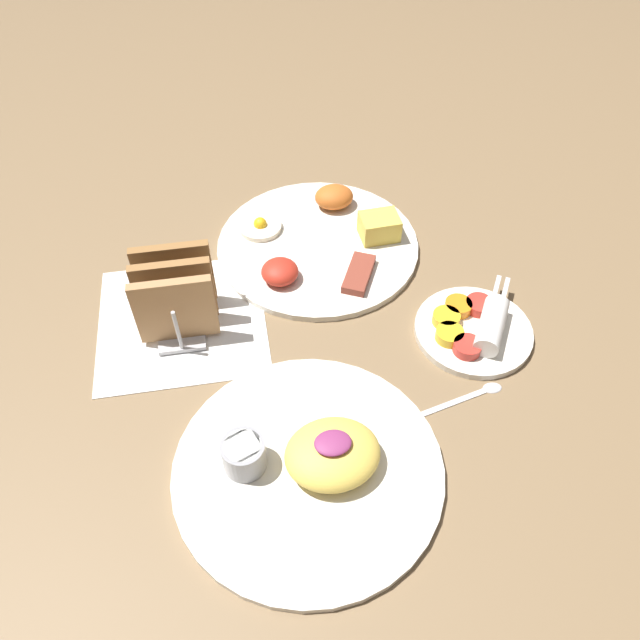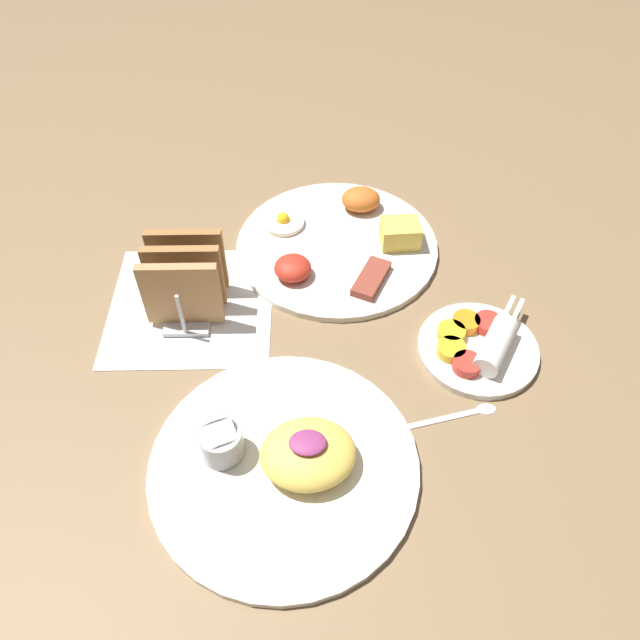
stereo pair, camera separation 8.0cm
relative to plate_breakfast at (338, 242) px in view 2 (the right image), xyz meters
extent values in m
plane|color=brown|center=(-0.04, -0.20, -0.01)|extent=(3.00, 3.00, 0.00)
cube|color=white|center=(-0.21, -0.12, -0.01)|extent=(0.22, 0.22, 0.00)
cylinder|color=silver|center=(0.00, 0.00, -0.01)|extent=(0.30, 0.30, 0.01)
cube|color=#E5C64C|center=(0.09, 0.00, 0.02)|extent=(0.06, 0.05, 0.04)
ellipsoid|color=#C66023|center=(0.04, 0.08, 0.02)|extent=(0.06, 0.05, 0.03)
cylinder|color=#F4EACC|center=(-0.08, 0.04, 0.00)|extent=(0.06, 0.06, 0.01)
sphere|color=yellow|center=(-0.08, 0.04, 0.01)|extent=(0.02, 0.02, 0.02)
ellipsoid|color=red|center=(-0.07, -0.07, 0.01)|extent=(0.05, 0.05, 0.03)
cube|color=brown|center=(0.04, -0.08, 0.01)|extent=(0.06, 0.08, 0.01)
cylinder|color=silver|center=(0.17, -0.20, -0.01)|extent=(0.15, 0.15, 0.01)
cylinder|color=red|center=(0.19, -0.17, 0.01)|extent=(0.04, 0.04, 0.01)
cylinder|color=orange|center=(0.16, -0.17, 0.01)|extent=(0.04, 0.04, 0.01)
cylinder|color=gold|center=(0.14, -0.18, 0.01)|extent=(0.04, 0.04, 0.01)
cylinder|color=gold|center=(0.13, -0.21, 0.01)|extent=(0.04, 0.04, 0.01)
cylinder|color=red|center=(0.15, -0.24, 0.01)|extent=(0.04, 0.04, 0.01)
cylinder|color=white|center=(0.19, -0.21, 0.02)|extent=(0.07, 0.09, 0.03)
cube|color=silver|center=(0.21, -0.15, 0.02)|extent=(0.03, 0.05, 0.00)
cube|color=silver|center=(0.22, -0.16, 0.02)|extent=(0.03, 0.05, 0.00)
cylinder|color=silver|center=(-0.08, -0.36, -0.01)|extent=(0.30, 0.30, 0.01)
ellipsoid|color=#EAC651|center=(-0.05, -0.36, 0.02)|extent=(0.11, 0.10, 0.04)
ellipsoid|color=#8C3366|center=(-0.05, -0.36, 0.04)|extent=(0.04, 0.03, 0.01)
cylinder|color=#99999E|center=(-0.14, -0.35, 0.02)|extent=(0.05, 0.05, 0.04)
cylinder|color=white|center=(-0.14, -0.35, 0.04)|extent=(0.04, 0.04, 0.01)
cube|color=#B7B7BC|center=(-0.21, -0.12, 0.00)|extent=(0.06, 0.12, 0.01)
cube|color=#AC7F51|center=(-0.21, -0.15, 0.05)|extent=(0.10, 0.01, 0.10)
cube|color=olive|center=(-0.21, -0.12, 0.05)|extent=(0.10, 0.01, 0.10)
cube|color=olive|center=(-0.21, -0.08, 0.05)|extent=(0.10, 0.01, 0.10)
cylinder|color=#B7B7BC|center=(-0.21, -0.17, 0.03)|extent=(0.01, 0.01, 0.07)
cylinder|color=#B7B7BC|center=(-0.21, -0.06, 0.03)|extent=(0.01, 0.01, 0.07)
cube|color=silver|center=(0.10, -0.31, -0.01)|extent=(0.11, 0.03, 0.00)
ellipsoid|color=silver|center=(0.16, -0.29, -0.01)|extent=(0.02, 0.02, 0.01)
camera|label=1|loc=(-0.12, -0.69, 0.62)|focal=35.00mm
camera|label=2|loc=(-0.04, -0.70, 0.62)|focal=35.00mm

